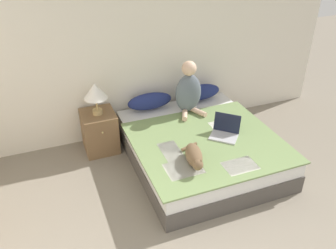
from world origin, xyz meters
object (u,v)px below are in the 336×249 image
Objects in this scene: bed at (200,148)px; person_sitting at (189,91)px; pillow_near at (150,101)px; nightstand at (100,131)px; cat_tabby at (194,156)px; pillow_far at (199,92)px; laptop_open at (225,132)px; table_lamp at (95,92)px.

bed is 0.79m from person_sitting.
pillow_near is at bearing 114.12° from bed.
nightstand is at bearing 146.30° from bed.
cat_tabby is at bearing -123.41° from bed.
pillow_far reaches higher than nightstand.
laptop_open is at bearing 135.59° from cat_tabby.
person_sitting is at bearing 81.95° from bed.
table_lamp is at bearing -169.89° from laptop_open.
cat_tabby is (-0.42, -1.09, -0.22)m from person_sitting.
table_lamp is at bearing -89.66° from nightstand.
person_sitting is 1.70× the size of table_lamp.
nightstand is (-0.75, -0.10, -0.27)m from pillow_near.
table_lamp reaches higher than cat_tabby.
person_sitting reaches higher than nightstand.
bed is 4.53× the size of laptop_open.
pillow_near is at bearing 150.12° from person_sitting.
cat_tabby is at bearing -117.80° from pillow_far.
cat_tabby is at bearing -110.89° from person_sitting.
bed is 3.10× the size of pillow_far.
bed is at bearing -114.17° from pillow_far.
person_sitting is 1.29× the size of cat_tabby.
pillow_near and pillow_far have the same top height.
person_sitting is (0.08, 0.58, 0.53)m from bed.
laptop_open is (-0.13, -0.99, -0.06)m from pillow_far.
table_lamp reaches higher than pillow_near.
pillow_near is 1.36m from cat_tabby.
pillow_near is at bearing 180.00° from pillow_far.
laptop_open is at bearing -32.99° from nightstand.
laptop_open reaches higher than cat_tabby.
person_sitting reaches higher than bed.
person_sitting is (-0.30, -0.27, 0.20)m from pillow_far.
pillow_far is (0.38, 0.85, 0.33)m from bed.
cat_tabby is at bearing -87.99° from pillow_near.
pillow_far is 1.53m from cat_tabby.
laptop_open is 1.01× the size of table_lamp.
cat_tabby reaches higher than nightstand.
person_sitting is at bearing 145.77° from laptop_open.
laptop_open is at bearing -97.42° from pillow_far.
bed is 0.40m from laptop_open.
person_sitting is at bearing -7.22° from table_lamp.
pillow_far is at bearing 41.68° from person_sitting.
cat_tabby is (0.05, -1.36, -0.02)m from pillow_near.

